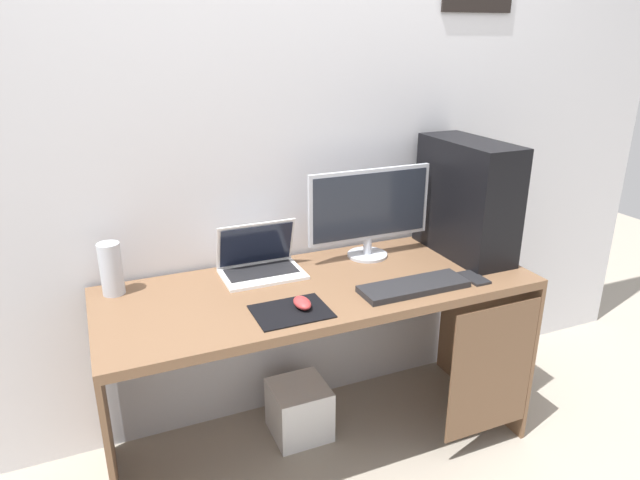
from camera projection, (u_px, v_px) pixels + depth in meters
The scene contains 12 objects.
ground_plane at pixel (320, 443), 2.42m from camera, with size 8.00×8.00×0.00m, color #9E9384.
wall_back at pixel (286, 127), 2.28m from camera, with size 4.00×0.05×2.60m.
desk at pixel (326, 317), 2.20m from camera, with size 1.67×0.64×0.75m.
pc_tower at pixel (466, 198), 2.38m from camera, with size 0.21×0.48×0.49m, color black.
monitor at pixel (370, 211), 2.35m from camera, with size 0.55×0.17×0.39m.
laptop at pixel (260, 263), 2.24m from camera, with size 0.32×0.22×0.21m.
speaker at pixel (111, 269), 2.04m from camera, with size 0.08×0.08×0.20m, color #B7BCC6.
keyboard at pixel (414, 286), 2.11m from camera, with size 0.42×0.14×0.02m, color #232326.
mousepad at pixel (291, 311), 1.94m from camera, with size 0.26×0.20×0.01m, color black.
mouse_left at pixel (302, 303), 1.96m from camera, with size 0.06×0.10×0.03m, color #B23333.
cell_phone at pixel (474, 278), 2.20m from camera, with size 0.07×0.13×0.01m, color #232326.
subwoofer at pixel (299, 410), 2.45m from camera, with size 0.24×0.24×0.24m, color white.
Camera 1 is at (-0.78, -1.81, 1.66)m, focal length 31.56 mm.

